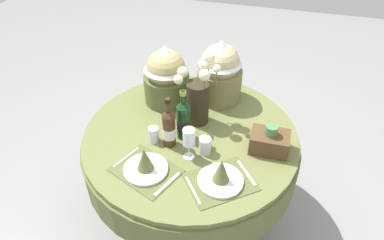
{
  "coord_description": "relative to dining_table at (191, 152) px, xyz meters",
  "views": [
    {
      "loc": [
        0.42,
        -1.56,
        2.17
      ],
      "look_at": [
        0.0,
        0.03,
        0.82
      ],
      "focal_mm": 33.27,
      "sensor_mm": 36.0,
      "label": 1
    }
  ],
  "objects": [
    {
      "name": "place_setting_left",
      "position": [
        -0.15,
        -0.35,
        0.2
      ],
      "size": [
        0.42,
        0.37,
        0.16
      ],
      "color": "brown",
      "rests_on": "dining_table"
    },
    {
      "name": "place_setting_right",
      "position": [
        0.25,
        -0.33,
        0.2
      ],
      "size": [
        0.43,
        0.41,
        0.16
      ],
      "color": "brown",
      "rests_on": "dining_table"
    },
    {
      "name": "wine_bottle_left",
      "position": [
        -0.09,
        -0.12,
        0.28
      ],
      "size": [
        0.08,
        0.08,
        0.33
      ],
      "color": "#422814",
      "rests_on": "dining_table"
    },
    {
      "name": "tumbler_near_left",
      "position": [
        0.12,
        -0.13,
        0.2
      ],
      "size": [
        0.07,
        0.07,
        0.1
      ],
      "primitive_type": "cylinder",
      "color": "silver",
      "rests_on": "dining_table"
    },
    {
      "name": "flower_vase",
      "position": [
        0.01,
        0.14,
        0.35
      ],
      "size": [
        0.26,
        0.21,
        0.45
      ],
      "color": "#332819",
      "rests_on": "dining_table"
    },
    {
      "name": "dining_table",
      "position": [
        0.0,
        0.0,
        0.0
      ],
      "size": [
        1.32,
        1.32,
        0.74
      ],
      "color": "olive",
      "rests_on": "ground"
    },
    {
      "name": "wine_bottle_centre",
      "position": [
        -0.03,
        -0.03,
        0.28
      ],
      "size": [
        0.08,
        0.08,
        0.33
      ],
      "color": "#143819",
      "rests_on": "dining_table"
    },
    {
      "name": "tumbler_near_right",
      "position": [
        -0.19,
        -0.12,
        0.2
      ],
      "size": [
        0.06,
        0.06,
        0.1
      ],
      "primitive_type": "cylinder",
      "color": "silver",
      "rests_on": "dining_table"
    },
    {
      "name": "ground",
      "position": [
        0.0,
        0.0,
        -0.59
      ],
      "size": [
        8.0,
        8.0,
        0.0
      ],
      "primitive_type": "plane",
      "color": "gray"
    },
    {
      "name": "gift_tub_back_left",
      "position": [
        -0.24,
        0.29,
        0.37
      ],
      "size": [
        0.3,
        0.3,
        0.41
      ],
      "color": "#566033",
      "rests_on": "dining_table"
    },
    {
      "name": "wine_glass_right",
      "position": [
        0.04,
        -0.19,
        0.3
      ],
      "size": [
        0.07,
        0.07,
        0.2
      ],
      "color": "silver",
      "rests_on": "dining_table"
    },
    {
      "name": "woven_basket_side_right",
      "position": [
        0.47,
        -0.02,
        0.22
      ],
      "size": [
        0.22,
        0.15,
        0.17
      ],
      "color": "brown",
      "rests_on": "dining_table"
    },
    {
      "name": "gift_tub_back_centre",
      "position": [
        0.09,
        0.41,
        0.38
      ],
      "size": [
        0.3,
        0.3,
        0.43
      ],
      "color": "olive",
      "rests_on": "dining_table"
    }
  ]
}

